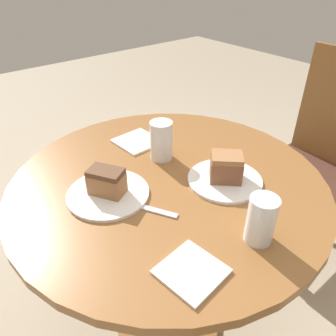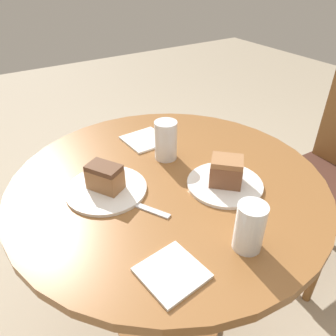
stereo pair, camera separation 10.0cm
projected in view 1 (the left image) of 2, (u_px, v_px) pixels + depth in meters
name	position (u px, v px, depth m)	size (l,w,h in m)	color
ground_plane	(168.00, 317.00, 1.44)	(8.00, 8.00, 0.00)	tan
table	(168.00, 216.00, 1.11)	(0.98, 0.98, 0.75)	brown
chair	(317.00, 159.00, 1.58)	(0.45, 0.45, 0.99)	brown
plate_near	(108.00, 194.00, 0.95)	(0.24, 0.24, 0.01)	white
plate_far	(225.00, 180.00, 1.01)	(0.23, 0.23, 0.01)	white
cake_slice_near	(107.00, 181.00, 0.93)	(0.12, 0.10, 0.08)	#9E6B42
cake_slice_far	(226.00, 167.00, 0.99)	(0.12, 0.12, 0.09)	brown
glass_lemonade	(161.00, 142.00, 1.10)	(0.08, 0.08, 0.13)	silver
glass_water	(261.00, 222.00, 0.78)	(0.07, 0.07, 0.13)	silver
napkin_stack	(137.00, 141.00, 1.22)	(0.15, 0.15, 0.01)	white
fork	(151.00, 209.00, 0.90)	(0.15, 0.09, 0.00)	silver
napkin_side	(191.00, 271.00, 0.73)	(0.15, 0.15, 0.01)	white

